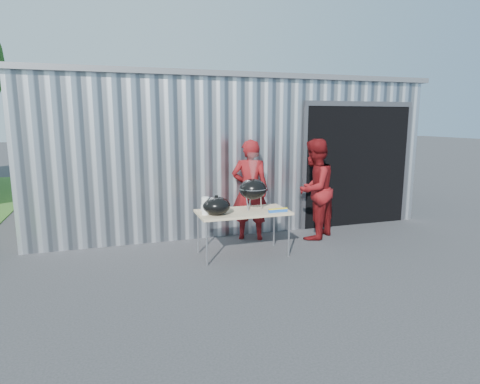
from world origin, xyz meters
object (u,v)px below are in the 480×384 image
object	(u,v)px
folding_table	(243,213)
kettle_grill	(253,185)
person_bystander	(314,189)
person_cook	(250,190)

from	to	relation	value
folding_table	kettle_grill	bearing A→B (deg)	21.79
folding_table	kettle_grill	world-z (taller)	kettle_grill
folding_table	person_bystander	xyz separation A→B (m)	(1.58, 0.53, 0.23)
folding_table	person_cook	xyz separation A→B (m)	(0.42, 0.84, 0.23)
person_bystander	person_cook	bearing A→B (deg)	-50.93
folding_table	person_cook	bearing A→B (deg)	63.55
person_cook	person_bystander	xyz separation A→B (m)	(1.16, -0.31, 0.00)
kettle_grill	person_bystander	world-z (taller)	person_bystander
person_cook	person_bystander	distance (m)	1.21
person_cook	person_bystander	bearing A→B (deg)	-171.67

